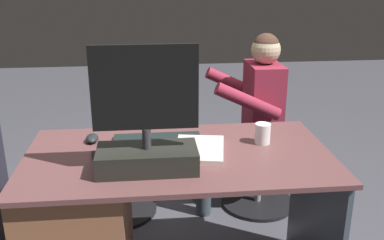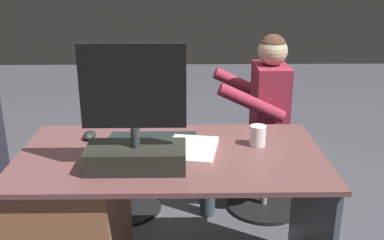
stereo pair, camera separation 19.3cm
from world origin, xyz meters
The scene contains 11 objects.
desk centered at (0.37, 0.35, 0.40)m, with size 1.39×0.75×0.75m.
monitor centered at (0.14, 0.49, 0.90)m, with size 0.43×0.21×0.52m.
keyboard centered at (0.09, 0.19, 0.76)m, with size 0.42×0.14×0.02m, color black.
computer_mouse centered at (0.40, 0.16, 0.77)m, with size 0.06×0.10×0.04m, color black.
cup centered at (-0.41, 0.27, 0.80)m, with size 0.07×0.07×0.10m, color white.
tv_remote centered at (0.36, 0.39, 0.76)m, with size 0.04×0.15×0.02m, color black.
notebook_binder centered at (-0.10, 0.34, 0.76)m, with size 0.22×0.30×0.02m, color beige.
office_chair_teddy centered at (0.35, -0.45, 0.26)m, with size 0.51×0.51×0.47m.
teddy_bear centered at (0.35, -0.46, 0.63)m, with size 0.24×0.24×0.35m.
visitor_chair centered at (-0.60, -0.45, 0.26)m, with size 0.49×0.49×0.47m.
person centered at (-0.51, -0.45, 0.69)m, with size 0.54×0.47×1.17m.
Camera 2 is at (-0.06, 2.20, 1.56)m, focal length 41.49 mm.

